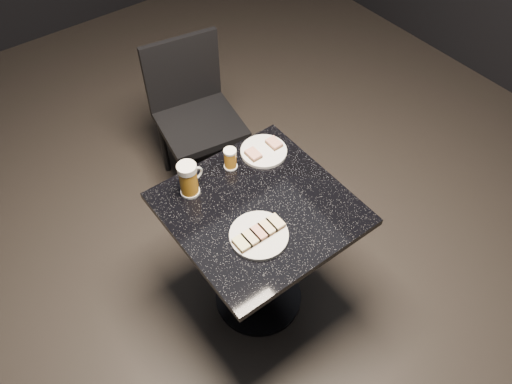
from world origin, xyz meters
The scene contains 9 objects.
floor centered at (0.00, 0.00, 0.00)m, with size 6.00×6.00×0.00m, color black.
plate_large centered at (-0.09, -0.12, 0.76)m, with size 0.23×0.23×0.01m, color silver.
plate_small centered at (0.20, 0.23, 0.76)m, with size 0.21×0.21×0.01m, color white.
table centered at (0.00, 0.00, 0.51)m, with size 0.70×0.70×0.75m.
beer_mug centered at (-0.18, 0.23, 0.83)m, with size 0.12×0.08×0.16m.
beer_tumbler centered at (0.04, 0.25, 0.80)m, with size 0.06×0.06×0.10m.
chair centered at (0.25, 0.92, 0.50)m, with size 0.49×0.49×0.88m.
canapes_on_plate_large centered at (-0.09, -0.12, 0.77)m, with size 0.21×0.07×0.02m.
canapes_on_plate_small centered at (0.20, 0.23, 0.77)m, with size 0.17×0.07×0.02m.
Camera 1 is at (-0.77, -1.00, 2.32)m, focal length 35.00 mm.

